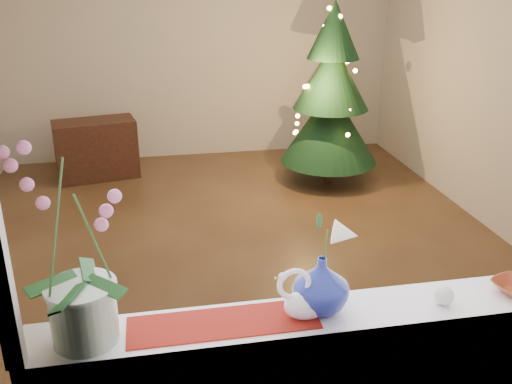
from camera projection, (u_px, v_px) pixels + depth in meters
ground at (233, 246)px, 4.66m from camera, size 5.00×5.00×0.00m
wall_back at (198, 40)px, 6.44m from camera, size 4.50×0.10×2.70m
wall_front at (340, 224)px, 1.88m from camera, size 4.50×0.10×2.70m
wall_right at (509, 71)px, 4.55m from camera, size 0.10×5.00×2.70m
windowsill at (323, 317)px, 2.16m from camera, size 2.20×0.26×0.04m
window_frame at (343, 118)px, 1.77m from camera, size 2.22×0.06×1.60m
runner at (224, 323)px, 2.09m from camera, size 0.70×0.20×0.01m
orchid_pot at (75, 247)px, 1.87m from camera, size 0.30×0.30×0.73m
swan at (307, 294)px, 2.09m from camera, size 0.26×0.19×0.20m
blue_vase at (321, 281)px, 2.12m from camera, size 0.29×0.29×0.26m
lily at (324, 226)px, 2.04m from camera, size 0.14×0.08×0.19m
paperweight at (444, 296)px, 2.20m from camera, size 0.09×0.09×0.08m
xmas_tree at (331, 94)px, 5.77m from camera, size 1.26×1.26×1.84m
side_table at (96, 149)px, 6.07m from camera, size 0.90×0.57×0.63m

